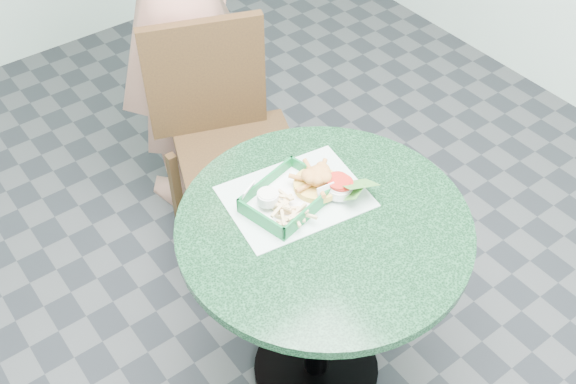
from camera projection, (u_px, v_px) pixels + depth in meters
floor at (316, 368)px, 2.38m from camera, size 4.00×5.00×0.02m
cafe_table at (322, 265)px, 1.97m from camera, size 0.82×0.82×0.75m
dining_chair at (225, 129)px, 2.49m from camera, size 0.44×0.44×0.93m
placemat at (295, 201)px, 1.92m from camera, size 0.42×0.34×0.00m
food_basket at (288, 204)px, 1.89m from camera, size 0.23×0.17×0.05m
crab_sandwich at (320, 189)px, 1.89m from camera, size 0.13×0.13×0.08m
fries_pile at (284, 214)px, 1.84m from camera, size 0.10×0.11×0.04m
sauce_ramekin at (267, 199)px, 1.86m from camera, size 0.06×0.06×0.03m
garnish_cup at (345, 199)px, 1.87m from camera, size 0.12×0.12×0.05m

